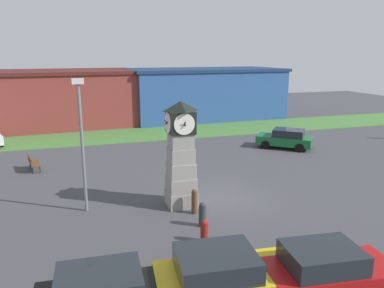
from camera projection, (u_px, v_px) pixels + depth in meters
ground_plane at (219, 198)px, 18.69m from camera, size 88.93×88.93×0.00m
clock_tower at (181, 157)px, 17.25m from camera, size 1.49×1.54×4.95m
bollard_near_tower at (194, 201)px, 16.74m from camera, size 0.27×0.27×1.15m
bollard_mid_row at (202, 214)px, 15.50m from camera, size 0.31×0.31×1.05m
bollard_far_row at (204, 231)px, 14.21m from camera, size 0.30×0.30×0.90m
car_near_tower at (223, 277)px, 10.67m from camera, size 4.23×2.39×1.59m
car_by_building at (327, 271)px, 10.93m from camera, size 4.05×2.19×1.59m
car_far_lot at (285, 138)px, 28.40m from camera, size 4.25×3.98×1.47m
bench at (33, 162)px, 22.91m from camera, size 0.85×1.68×0.90m
street_lamp_near_road at (82, 136)px, 16.33m from camera, size 0.50×0.24×5.99m
warehouse_blue_far at (38, 98)px, 36.95m from camera, size 20.52×11.62×5.43m
storefront_low_left at (204, 93)px, 41.98m from camera, size 17.37×9.45×5.45m
grass_verge_far at (190, 131)px, 34.84m from camera, size 53.36×6.33×0.04m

